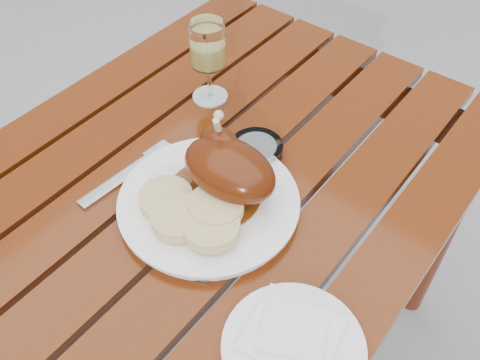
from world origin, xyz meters
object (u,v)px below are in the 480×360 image
object	(u,v)px
side_plate	(293,348)
ashtray	(256,149)
wine_glass	(208,62)
dinner_plate	(209,203)
table	(199,302)

from	to	relation	value
side_plate	ashtray	bearing A→B (deg)	134.44
wine_glass	ashtray	world-z (taller)	wine_glass
dinner_plate	wine_glass	size ratio (longest dim) A/B	1.79
table	ashtray	world-z (taller)	ashtray
side_plate	ashtray	size ratio (longest dim) A/B	2.01
dinner_plate	ashtray	distance (m)	0.15
dinner_plate	side_plate	bearing A→B (deg)	-25.92
wine_glass	side_plate	bearing A→B (deg)	-38.23
table	wine_glass	world-z (taller)	wine_glass
table	side_plate	distance (m)	0.51
dinner_plate	side_plate	world-z (taller)	dinner_plate
dinner_plate	table	bearing A→B (deg)	179.77
table	wine_glass	distance (m)	0.53
table	wine_glass	size ratio (longest dim) A/B	6.97
table	wine_glass	bearing A→B (deg)	121.39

